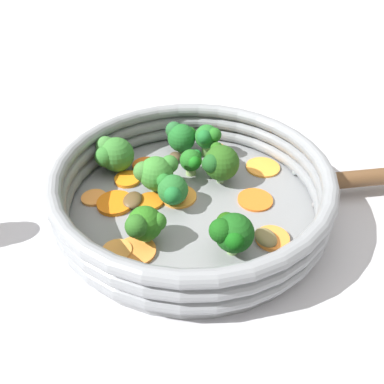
{
  "coord_description": "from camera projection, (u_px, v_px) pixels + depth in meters",
  "views": [
    {
      "loc": [
        0.24,
        0.27,
        0.32
      ],
      "look_at": [
        0.0,
        0.0,
        0.03
      ],
      "focal_mm": 35.0,
      "sensor_mm": 36.0,
      "label": 1
    }
  ],
  "objects": [
    {
      "name": "carrot_slice_4",
      "position": [
        255.0,
        200.0,
        0.47
      ],
      "size": [
        0.05,
        0.05,
        0.0
      ],
      "primitive_type": "cylinder",
      "rotation": [
        0.0,
        0.0,
        6.19
      ],
      "color": "orange",
      "rests_on": "skillet"
    },
    {
      "name": "broccoli_floret_8",
      "position": [
        219.0,
        163.0,
        0.48
      ],
      "size": [
        0.05,
        0.05,
        0.05
      ],
      "color": "#82A56F",
      "rests_on": "skillet"
    },
    {
      "name": "broccoli_floret_3",
      "position": [
        144.0,
        224.0,
        0.4
      ],
      "size": [
        0.05,
        0.04,
        0.05
      ],
      "color": "#6DA859",
      "rests_on": "skillet"
    },
    {
      "name": "skillet_rivet_left",
      "position": [
        315.0,
        205.0,
        0.46
      ],
      "size": [
        0.01,
        0.01,
        0.01
      ],
      "primitive_type": "sphere",
      "color": "gray",
      "rests_on": "skillet"
    },
    {
      "name": "broccoli_floret_0",
      "position": [
        232.0,
        232.0,
        0.39
      ],
      "size": [
        0.05,
        0.05,
        0.05
      ],
      "color": "#81A960",
      "rests_on": "skillet"
    },
    {
      "name": "broccoli_floret_5",
      "position": [
        192.0,
        161.0,
        0.5
      ],
      "size": [
        0.03,
        0.03,
        0.04
      ],
      "color": "#8AAC63",
      "rests_on": "skillet"
    },
    {
      "name": "carrot_slice_6",
      "position": [
        263.0,
        167.0,
        0.53
      ],
      "size": [
        0.07,
        0.07,
        0.0
      ],
      "primitive_type": "cylinder",
      "rotation": [
        0.0,
        0.0,
        0.94
      ],
      "color": "orange",
      "rests_on": "skillet"
    },
    {
      "name": "broccoli_floret_4",
      "position": [
        207.0,
        137.0,
        0.53
      ],
      "size": [
        0.04,
        0.04,
        0.05
      ],
      "color": "#609143",
      "rests_on": "skillet"
    },
    {
      "name": "skillet",
      "position": [
        192.0,
        206.0,
        0.48
      ],
      "size": [
        0.32,
        0.32,
        0.01
      ],
      "primitive_type": "cylinder",
      "color": "gray",
      "rests_on": "ground_plane"
    },
    {
      "name": "broccoli_floret_6",
      "position": [
        172.0,
        190.0,
        0.45
      ],
      "size": [
        0.04,
        0.04,
        0.04
      ],
      "color": "#71975B",
      "rests_on": "skillet"
    },
    {
      "name": "carrot_slice_7",
      "position": [
        136.0,
        251.0,
        0.4
      ],
      "size": [
        0.05,
        0.05,
        0.0
      ],
      "primitive_type": "cylinder",
      "rotation": [
        0.0,
        0.0,
        4.64
      ],
      "color": "orange",
      "rests_on": "skillet"
    },
    {
      "name": "broccoli_floret_9",
      "position": [
        219.0,
        154.0,
        0.52
      ],
      "size": [
        0.03,
        0.03,
        0.03
      ],
      "color": "#72A14C",
      "rests_on": "skillet"
    },
    {
      "name": "mushroom_piece_2",
      "position": [
        175.0,
        157.0,
        0.54
      ],
      "size": [
        0.03,
        0.03,
        0.01
      ],
      "primitive_type": "ellipsoid",
      "rotation": [
        0.0,
        0.0,
        0.82
      ],
      "color": "brown",
      "rests_on": "skillet"
    },
    {
      "name": "skillet_rivet_right",
      "position": [
        295.0,
        172.0,
        0.51
      ],
      "size": [
        0.01,
        0.01,
        0.01
      ],
      "primitive_type": "sphere",
      "color": "gray",
      "rests_on": "skillet"
    },
    {
      "name": "carrot_slice_3",
      "position": [
        272.0,
        238.0,
        0.42
      ],
      "size": [
        0.05,
        0.05,
        0.01
      ],
      "primitive_type": "cylinder",
      "rotation": [
        0.0,
        0.0,
        5.1
      ],
      "color": "orange",
      "rests_on": "skillet"
    },
    {
      "name": "carrot_slice_11",
      "position": [
        216.0,
        149.0,
        0.56
      ],
      "size": [
        0.04,
        0.04,
        0.0
      ],
      "primitive_type": "cylinder",
      "rotation": [
        0.0,
        0.0,
        5.45
      ],
      "color": "orange",
      "rests_on": "skillet"
    },
    {
      "name": "carrot_slice_8",
      "position": [
        117.0,
        251.0,
        0.4
      ],
      "size": [
        0.05,
        0.05,
        0.01
      ],
      "primitive_type": "cylinder",
      "rotation": [
        0.0,
        0.0,
        5.32
      ],
      "color": "#EF963F",
      "rests_on": "skillet"
    },
    {
      "name": "carrot_slice_0",
      "position": [
        128.0,
        179.0,
        0.5
      ],
      "size": [
        0.04,
        0.04,
        0.0
      ],
      "primitive_type": "cylinder",
      "rotation": [
        0.0,
        0.0,
        4.63
      ],
      "color": "orange",
      "rests_on": "skillet"
    },
    {
      "name": "broccoli_floret_2",
      "position": [
        181.0,
        136.0,
        0.54
      ],
      "size": [
        0.04,
        0.05,
        0.05
      ],
      "color": "#67934A",
      "rests_on": "skillet"
    },
    {
      "name": "carrot_slice_2",
      "position": [
        150.0,
        201.0,
        0.47
      ],
      "size": [
        0.05,
        0.05,
        0.0
      ],
      "primitive_type": "cylinder",
      "rotation": [
        0.0,
        0.0,
        2.38
      ],
      "color": "orange",
      "rests_on": "skillet"
    },
    {
      "name": "carrot_slice_5",
      "position": [
        179.0,
        196.0,
        0.48
      ],
      "size": [
        0.06,
        0.06,
        0.0
      ],
      "primitive_type": "cylinder",
      "rotation": [
        0.0,
        0.0,
        2.62
      ],
      "color": "orange",
      "rests_on": "skillet"
    },
    {
      "name": "skillet_rim_wall",
      "position": [
        192.0,
        184.0,
        0.45
      ],
      "size": [
        0.34,
        0.34,
        0.06
      ],
      "color": "gray",
      "rests_on": "skillet"
    },
    {
      "name": "mushroom_piece_0",
      "position": [
        232.0,
        222.0,
        0.43
      ],
      "size": [
        0.03,
        0.02,
        0.01
      ],
      "primitive_type": "ellipsoid",
      "rotation": [
        0.0,
        0.0,
        3.08
      ],
      "color": "#87644B",
      "rests_on": "skillet"
    },
    {
      "name": "carrot_slice_10",
      "position": [
        94.0,
        198.0,
        0.47
      ],
      "size": [
        0.04,
        0.04,
        0.0
      ],
      "primitive_type": "cylinder",
      "rotation": [
        0.0,
        0.0,
        3.69
      ],
      "color": "#F5923F",
      "rests_on": "skillet"
    },
    {
      "name": "carrot_slice_9",
      "position": [
        115.0,
        203.0,
        0.46
      ],
      "size": [
        0.06,
        0.06,
        0.01
      ],
      "primitive_type": "cylinder",
      "rotation": [
        0.0,
        0.0,
        2.63
      ],
      "color": "orange",
      "rests_on": "skillet"
    },
    {
      "name": "broccoli_floret_1",
      "position": [
        114.0,
        154.0,
        0.51
      ],
      "size": [
        0.05,
        0.05,
        0.05
      ],
      "color": "#6E8754",
      "rests_on": "skillet"
    },
    {
      "name": "broccoli_floret_7",
      "position": [
        155.0,
        173.0,
        0.47
      ],
      "size": [
        0.05,
        0.04,
        0.05
      ],
      "color": "#79A658",
      "rests_on": "skillet"
    },
    {
      "name": "mushroom_piece_1",
      "position": [
        133.0,
        200.0,
        0.47
      ],
      "size": [
        0.04,
        0.04,
        0.01
      ],
      "primitive_type": "ellipsoid",
      "rotation": [
        0.0,
        0.0,
        3.89
      ],
      "color": "brown",
      "rests_on": "skillet"
    },
    {
      "name": "carrot_slice_1",
      "position": [
        147.0,
        166.0,
        0.53
      ],
      "size": [
        0.04,
        0.04,
        0.01
      ],
      "primitive_type": "cylinder",
      "rotation": [
        0.0,
        0.0,
        4.83
      ],
      "color": "orange",
      "rests_on": "skillet"
    },
    {
      "name": "ground_plane",
      "position": [
        192.0,
        210.0,
        0.48
      ],
      "size": [
        4.0,
        4.0,
        0.0
      ],
      "primitive_type": "plane",
      "color": "#B8B7BF"
    },
    {
      "name": "mushroom_piece_3",
      "position": [
        266.0,
        237.0,
        0.41
      ],
      "size": [
        0.03,
        0.03,
        0.01
      ],
      "primitive_type": "ellipsoid",
      "rotation": [
        0.0,
        0.0,
        4.48
      ],
      "color": "olive",
      "rests_on": "skillet"
    },
    {
      "name": "skillet_handle",
      "position": [
        381.0,
        177.0,
        0.49
      ],
      "size": [
        0.17,
        0.12,
        0.02
      ],
      "primitive_type": "cylinder",
      "rotation": [
        1.57,
        0.0,
        4.14
      ],
      "color": "brown",
      "rests_on": "skillet"
    }
  ]
}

